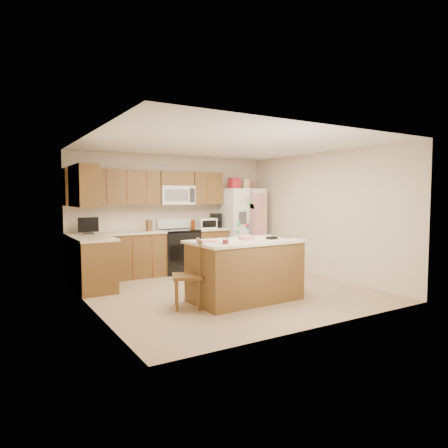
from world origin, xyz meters
TOP-DOWN VIEW (x-y plane):
  - ground at (0.00, 0.00)m, footprint 4.50×4.50m
  - room_shell at (0.00, 0.00)m, footprint 4.60×4.60m
  - cabinetry at (-0.98, 1.79)m, footprint 3.36×1.56m
  - stove at (0.00, 1.94)m, footprint 0.76×0.65m
  - refrigerator at (1.57, 1.87)m, footprint 0.90×0.79m
  - island at (-0.08, -0.69)m, footprint 1.75×1.05m
  - windsor_chair_left at (-1.02, -0.63)m, footprint 0.54×0.56m
  - windsor_chair_back at (-0.14, -0.08)m, footprint 0.44×0.43m
  - windsor_chair_right at (0.83, -0.62)m, footprint 0.46×0.48m

SIDE VIEW (x-z plane):
  - ground at x=0.00m, z-range 0.00..0.00m
  - windsor_chair_back at x=-0.14m, z-range -0.02..0.84m
  - windsor_chair_right at x=0.83m, z-range -0.03..0.93m
  - stove at x=0.00m, z-range -0.09..1.04m
  - windsor_chair_left at x=-1.02m, z-range -0.03..0.98m
  - island at x=-0.08m, z-range -0.04..1.00m
  - cabinetry at x=-0.98m, z-range -0.16..1.99m
  - refrigerator at x=1.57m, z-range -0.10..1.94m
  - room_shell at x=0.00m, z-range 0.18..2.70m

